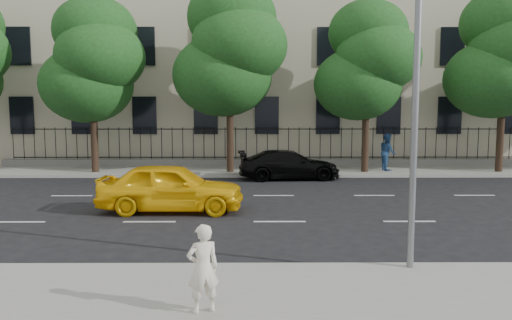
{
  "coord_description": "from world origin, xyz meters",
  "views": [
    {
      "loc": [
        -0.82,
        -12.51,
        3.53
      ],
      "look_at": [
        -0.72,
        3.0,
        1.86
      ],
      "focal_mm": 35.0,
      "sensor_mm": 36.0,
      "label": 1
    }
  ],
  "objects": [
    {
      "name": "woman_near",
      "position": [
        -1.64,
        -4.6,
        0.89
      ],
      "size": [
        0.63,
        0.53,
        1.48
      ],
      "primitive_type": "imported",
      "rotation": [
        0.0,
        0.0,
        3.52
      ],
      "color": "white",
      "rests_on": "near_sidewalk"
    },
    {
      "name": "tree_b",
      "position": [
        -8.96,
        13.36,
        5.84
      ],
      "size": [
        5.53,
        5.12,
        8.97
      ],
      "color": "#382619",
      "rests_on": "far_sidewalk"
    },
    {
      "name": "street_light",
      "position": [
        2.5,
        -1.77,
        5.15
      ],
      "size": [
        0.25,
        3.32,
        8.05
      ],
      "color": "slate",
      "rests_on": "near_sidewalk"
    },
    {
      "name": "tree_e",
      "position": [
        12.04,
        13.36,
        6.2
      ],
      "size": [
        5.71,
        5.31,
        9.46
      ],
      "color": "#382619",
      "rests_on": "far_sidewalk"
    },
    {
      "name": "far_sidewalk",
      "position": [
        0.0,
        14.0,
        0.07
      ],
      "size": [
        60.0,
        4.0,
        0.15
      ],
      "primitive_type": "cube",
      "color": "gray",
      "rests_on": "ground"
    },
    {
      "name": "ground",
      "position": [
        0.0,
        0.0,
        0.0
      ],
      "size": [
        120.0,
        120.0,
        0.0
      ],
      "primitive_type": "plane",
      "color": "black",
      "rests_on": "ground"
    },
    {
      "name": "masonry_building",
      "position": [
        0.0,
        22.95,
        9.02
      ],
      "size": [
        34.6,
        12.11,
        18.5
      ],
      "color": "beige",
      "rests_on": "ground"
    },
    {
      "name": "pedestrian_far",
      "position": [
        6.3,
        13.7,
        1.13
      ],
      "size": [
        0.81,
        1.0,
        1.96
      ],
      "primitive_type": "imported",
      "rotation": [
        0.0,
        0.0,
        1.64
      ],
      "color": "#2C5590",
      "rests_on": "far_sidewalk"
    },
    {
      "name": "tree_c",
      "position": [
        -1.96,
        13.36,
        6.41
      ],
      "size": [
        5.89,
        5.5,
        9.8
      ],
      "color": "#382619",
      "rests_on": "far_sidewalk"
    },
    {
      "name": "near_sidewalk",
      "position": [
        0.0,
        -4.0,
        0.07
      ],
      "size": [
        60.0,
        4.0,
        0.15
      ],
      "primitive_type": "cube",
      "color": "gray",
      "rests_on": "ground"
    },
    {
      "name": "black_sedan",
      "position": [
        0.93,
        11.5,
        0.71
      ],
      "size": [
        5.03,
        2.38,
        1.42
      ],
      "primitive_type": "imported",
      "rotation": [
        0.0,
        0.0,
        1.65
      ],
      "color": "black",
      "rests_on": "ground"
    },
    {
      "name": "tree_d",
      "position": [
        5.04,
        13.36,
        5.84
      ],
      "size": [
        5.34,
        4.94,
        8.84
      ],
      "color": "#382619",
      "rests_on": "far_sidewalk"
    },
    {
      "name": "lane_markings",
      "position": [
        0.0,
        4.75,
        0.01
      ],
      "size": [
        49.6,
        4.62,
        0.01
      ],
      "primitive_type": null,
      "color": "silver",
      "rests_on": "ground"
    },
    {
      "name": "iron_fence",
      "position": [
        0.0,
        15.7,
        0.65
      ],
      "size": [
        30.0,
        0.5,
        2.2
      ],
      "color": "slate",
      "rests_on": "far_sidewalk"
    },
    {
      "name": "yellow_taxi",
      "position": [
        -3.57,
        4.04,
        0.82
      ],
      "size": [
        4.85,
        1.98,
        1.65
      ],
      "primitive_type": "imported",
      "rotation": [
        0.0,
        0.0,
        1.56
      ],
      "color": "yellow",
      "rests_on": "ground"
    }
  ]
}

